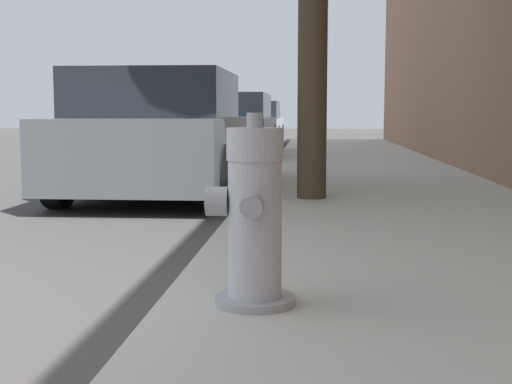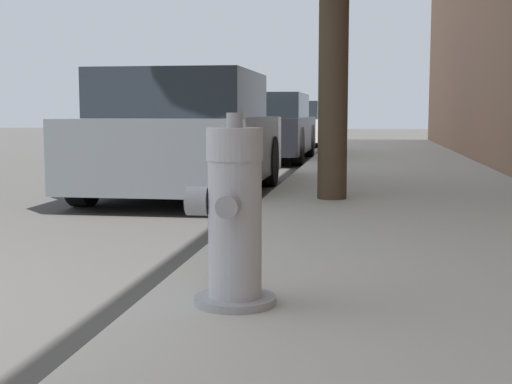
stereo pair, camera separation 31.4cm
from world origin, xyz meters
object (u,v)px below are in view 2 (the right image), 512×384
fire_hydrant (234,219)px  parked_car_near (186,136)px  parked_car_far (293,124)px  parked_car_mid (267,128)px

fire_hydrant → parked_car_near: bearing=106.6°
parked_car_far → parked_car_near: bearing=-89.8°
fire_hydrant → parked_car_near: 5.42m
parked_car_mid → fire_hydrant: bearing=-82.8°
parked_car_mid → parked_car_far: 6.60m
fire_hydrant → parked_car_far: 18.10m
parked_car_near → parked_car_far: (-0.05, 12.85, -0.07)m
parked_car_near → parked_car_far: parked_car_near is taller
parked_car_near → parked_car_far: bearing=90.2°
fire_hydrant → parked_car_far: size_ratio=0.21×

